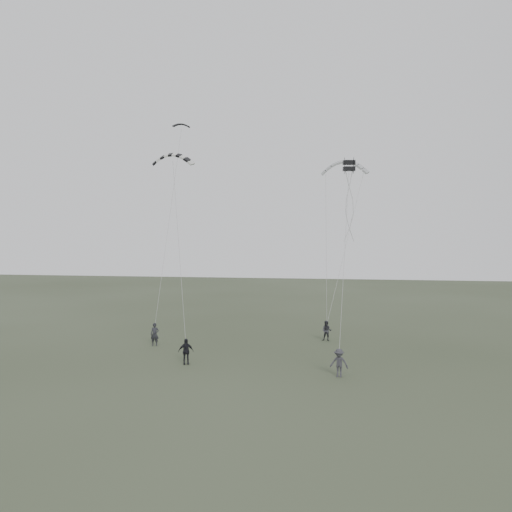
% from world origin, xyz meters
% --- Properties ---
extents(ground, '(140.00, 140.00, 0.00)m').
position_xyz_m(ground, '(0.00, 0.00, 0.00)').
color(ground, '#303926').
rests_on(ground, ground).
extents(flyer_left, '(0.67, 0.48, 1.72)m').
position_xyz_m(flyer_left, '(-6.28, 4.55, 0.86)').
color(flyer_left, black).
rests_on(flyer_left, ground).
extents(flyer_right, '(0.87, 0.73, 1.59)m').
position_xyz_m(flyer_right, '(6.51, 8.46, 0.80)').
color(flyer_right, '#27272D').
rests_on(flyer_right, ground).
extents(flyer_center, '(1.05, 0.73, 1.66)m').
position_xyz_m(flyer_center, '(-2.26, -0.43, 0.83)').
color(flyer_center, black).
rests_on(flyer_center, ground).
extents(flyer_far, '(1.17, 0.81, 1.65)m').
position_xyz_m(flyer_far, '(7.49, -1.80, 0.83)').
color(flyer_far, '#2E2E33').
rests_on(flyer_far, ground).
extents(kite_dark_small, '(1.58, 1.18, 0.61)m').
position_xyz_m(kite_dark_small, '(-5.95, 10.25, 17.89)').
color(kite_dark_small, black).
rests_on(kite_dark_small, flyer_left).
extents(kite_pale_large, '(4.27, 1.86, 1.89)m').
position_xyz_m(kite_pale_large, '(7.86, 13.81, 14.88)').
color(kite_pale_large, '#97999C').
rests_on(kite_pale_large, flyer_right).
extents(kite_striped, '(3.21, 1.50, 1.40)m').
position_xyz_m(kite_striped, '(-4.95, 5.03, 14.41)').
color(kite_striped, black).
rests_on(kite_striped, flyer_center).
extents(kite_box, '(0.91, 0.96, 0.83)m').
position_xyz_m(kite_box, '(8.10, 4.86, 13.25)').
color(kite_box, black).
rests_on(kite_box, flyer_far).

